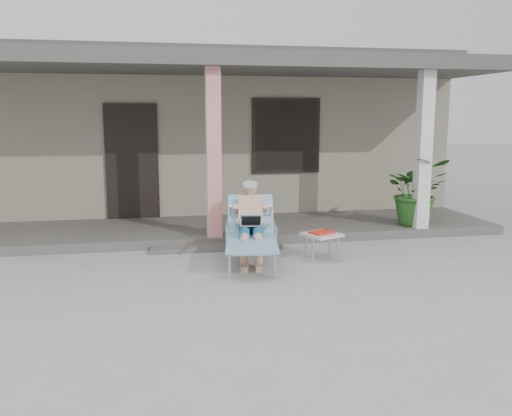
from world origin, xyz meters
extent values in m
plane|color=#9E9E99|center=(0.00, 0.00, 0.00)|extent=(60.00, 60.00, 0.00)
cube|color=gray|center=(0.00, 6.50, 1.50)|extent=(10.00, 5.00, 3.00)
cube|color=#474442|center=(0.00, 6.50, 3.15)|extent=(10.40, 5.40, 0.30)
cube|color=black|center=(-1.30, 3.97, 1.20)|extent=(0.95, 0.06, 2.10)
cube|color=black|center=(1.60, 3.97, 1.65)|extent=(1.20, 0.06, 1.30)
cube|color=black|center=(1.60, 3.96, 1.65)|extent=(1.32, 0.05, 1.42)
cube|color=#605B56|center=(0.00, 3.00, 0.07)|extent=(10.00, 2.00, 0.15)
cube|color=red|center=(0.00, 2.15, 1.45)|extent=(0.22, 0.22, 2.61)
cube|color=silver|center=(3.50, 2.15, 1.45)|extent=(0.22, 0.22, 2.61)
cube|color=#474442|center=(0.00, 3.00, 2.88)|extent=(10.00, 2.30, 0.24)
cube|color=#605B56|center=(0.00, 1.85, 0.04)|extent=(2.00, 0.30, 0.07)
cylinder|color=#B7B7BC|center=(-0.02, 0.31, 0.17)|extent=(0.04, 0.04, 0.34)
cylinder|color=#B7B7BC|center=(0.54, 0.22, 0.17)|extent=(0.04, 0.04, 0.34)
cylinder|color=#B7B7BC|center=(0.16, 1.40, 0.17)|extent=(0.04, 0.04, 0.34)
cylinder|color=#B7B7BC|center=(0.72, 1.30, 0.17)|extent=(0.04, 0.04, 0.34)
cube|color=#B7B7BC|center=(0.33, 0.67, 0.35)|extent=(0.75, 1.20, 0.03)
cube|color=#8AC6D5|center=(0.33, 0.67, 0.38)|extent=(0.84, 1.25, 0.04)
cube|color=#B7B7BC|center=(0.46, 1.48, 0.57)|extent=(0.65, 0.62, 0.45)
cube|color=#8AC6D5|center=(0.46, 1.48, 0.60)|extent=(0.75, 0.70, 0.51)
cylinder|color=#ABABAE|center=(0.50, 1.74, 1.01)|extent=(0.26, 0.26, 0.12)
cube|color=silver|center=(0.39, 1.07, 0.53)|extent=(0.34, 0.26, 0.22)
cube|color=beige|center=(1.40, 1.01, 0.36)|extent=(0.61, 0.61, 0.04)
cylinder|color=#B7B7BC|center=(1.22, 0.83, 0.17)|extent=(0.03, 0.03, 0.35)
cylinder|color=#B7B7BC|center=(1.58, 0.83, 0.17)|extent=(0.03, 0.03, 0.35)
cylinder|color=#B7B7BC|center=(1.22, 1.19, 0.17)|extent=(0.03, 0.03, 0.35)
cylinder|color=#B7B7BC|center=(1.58, 1.19, 0.17)|extent=(0.03, 0.03, 0.35)
cube|color=red|center=(1.40, 1.01, 0.40)|extent=(0.39, 0.35, 0.03)
cube|color=black|center=(1.40, 1.13, 0.39)|extent=(0.30, 0.15, 0.03)
imported|color=#26591E|center=(3.56, 2.41, 0.74)|extent=(1.28, 1.19, 1.19)
camera|label=1|loc=(-0.92, -6.19, 2.03)|focal=38.00mm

